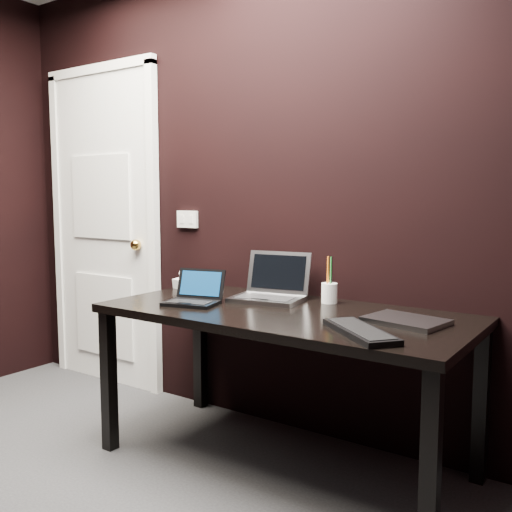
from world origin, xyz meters
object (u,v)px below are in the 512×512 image
Objects in this scene: desk at (284,327)px; door at (104,228)px; desk_phone at (194,281)px; silver_laptop at (270,291)px; netbook at (194,297)px; pen_cup at (329,292)px; ext_keyboard at (360,331)px; closed_laptop at (406,321)px; mobile_phone at (184,286)px.

door is at bearing 167.18° from desk.
silver_laptop is at bearing -5.11° from desk_phone.
desk_phone reaches higher than desk.
desk is 5.78× the size of netbook.
desk_phone is (0.92, -0.16, -0.26)m from door.
pen_cup is (1.74, -0.10, -0.25)m from door.
desk_phone is at bearing 163.30° from desk.
desk is (1.65, -0.38, -0.38)m from door.
ext_keyboard is 1.72× the size of desk_phone.
netbook is 0.85× the size of closed_laptop.
mobile_phone is (-1.16, 0.31, 0.03)m from ext_keyboard.
netbook reaches higher than desk_phone.
door is at bearing 176.61° from pen_cup.
ext_keyboard is 3.96× the size of mobile_phone.
door is 2.23m from ext_keyboard.
door is 1.04m from mobile_phone.
desk_phone is at bearing 130.72° from netbook.
closed_laptop is (0.74, -0.11, -0.03)m from silver_laptop.
pen_cup reaches higher than ext_keyboard.
closed_laptop is 1.30m from desk_phone.
pen_cup is at bearing 36.29° from netbook.
door is 7.27× the size of netbook.
door is 2.25m from closed_laptop.
closed_laptop is (2.20, -0.32, -0.29)m from door.
silver_laptop is at bearing 149.32° from ext_keyboard.
mobile_phone is 0.44× the size of pen_cup.
netbook is 0.92m from ext_keyboard.
door reaches higher than pen_cup.
desk is at bearing -7.22° from mobile_phone.
netbook is 0.74× the size of ext_keyboard.
desk_phone is 1.01× the size of pen_cup.
mobile_phone is at bearing 178.57° from closed_laptop.
mobile_phone reaches higher than desk.
closed_laptop is at bearing -7.24° from desk_phone.
door reaches higher than silver_laptop.
pen_cup is at bearing 127.88° from ext_keyboard.
desk_phone reaches higher than ext_keyboard.
closed_laptop is at bearing -1.43° from mobile_phone.
silver_laptop is at bearing 171.20° from closed_laptop.
pen_cup reaches higher than netbook.
silver_laptop is (0.25, 0.29, 0.01)m from netbook.
mobile_phone reaches higher than closed_laptop.
ext_keyboard is at bearing -30.68° from silver_laptop.
desk_phone is at bearing 159.88° from ext_keyboard.
desk_phone is 2.31× the size of mobile_phone.
ext_keyboard is 0.63m from pen_cup.
desk_phone is (-0.29, 0.34, 0.01)m from netbook.
pen_cup reaches higher than closed_laptop.
pen_cup reaches higher than desk_phone.
ext_keyboard is 1.15× the size of closed_laptop.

